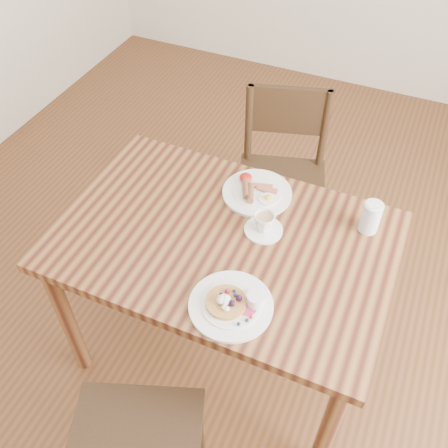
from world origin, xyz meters
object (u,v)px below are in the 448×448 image
(breakfast_plate, at_px, (256,192))
(water_glass, at_px, (371,217))
(pancake_plate, at_px, (233,304))
(dining_table, at_px, (224,255))
(chair_far, at_px, (282,173))
(teacup_saucer, at_px, (264,224))

(breakfast_plate, xyz_separation_m, water_glass, (0.44, -0.01, 0.05))
(pancake_plate, distance_m, breakfast_plate, 0.53)
(pancake_plate, bearing_deg, breakfast_plate, 103.35)
(dining_table, xyz_separation_m, pancake_plate, (0.14, -0.26, 0.11))
(pancake_plate, distance_m, water_glass, 0.60)
(water_glass, bearing_deg, chair_far, 135.48)
(dining_table, distance_m, chair_far, 0.72)
(dining_table, relative_size, pancake_plate, 4.44)
(pancake_plate, relative_size, water_glass, 2.21)
(dining_table, height_order, chair_far, chair_far)
(breakfast_plate, xyz_separation_m, teacup_saucer, (0.10, -0.17, 0.02))
(pancake_plate, relative_size, teacup_saucer, 1.93)
(water_glass, bearing_deg, dining_table, -151.64)
(breakfast_plate, distance_m, teacup_saucer, 0.20)
(chair_far, bearing_deg, water_glass, 119.36)
(water_glass, bearing_deg, pancake_plate, -122.00)
(pancake_plate, height_order, teacup_saucer, teacup_saucer)
(breakfast_plate, height_order, teacup_saucer, teacup_saucer)
(teacup_saucer, distance_m, water_glass, 0.38)
(pancake_plate, xyz_separation_m, teacup_saucer, (-0.03, 0.35, 0.02))
(dining_table, bearing_deg, teacup_saucer, 36.92)
(pancake_plate, xyz_separation_m, water_glass, (0.32, 0.51, 0.05))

